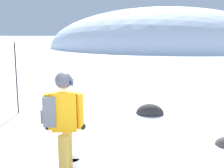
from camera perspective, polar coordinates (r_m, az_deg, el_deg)
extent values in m
ellipsoid|color=white|center=(44.42, 10.11, 7.27)|extent=(33.83, 30.45, 11.74)
cylinder|color=black|center=(5.36, -8.04, -14.68)|extent=(0.28, 0.28, 0.02)
cylinder|color=#BC8E33|center=(4.70, -8.84, -12.80)|extent=(0.15, 0.15, 0.82)
cylinder|color=#BC8E33|center=(4.27, -9.59, -15.32)|extent=(0.15, 0.15, 0.82)
cube|color=#F4A314|center=(4.25, -9.47, -5.36)|extent=(0.39, 0.28, 0.58)
cylinder|color=#F4A314|center=(4.28, -12.53, -5.33)|extent=(0.13, 0.19, 0.57)
cylinder|color=#F4A314|center=(4.22, -6.36, -5.36)|extent=(0.13, 0.19, 0.57)
sphere|color=black|center=(4.40, -12.57, -8.33)|extent=(0.11, 0.11, 0.11)
sphere|color=black|center=(4.33, -5.99, -8.40)|extent=(0.11, 0.11, 0.11)
cube|color=slate|center=(4.27, -12.15, -5.08)|extent=(0.22, 0.31, 0.44)
cube|color=slate|center=(4.31, -13.42, -6.09)|extent=(0.09, 0.21, 0.20)
sphere|color=beige|center=(4.15, -9.64, 0.30)|extent=(0.21, 0.21, 0.21)
sphere|color=#4C4C56|center=(4.15, -9.65, 0.71)|extent=(0.25, 0.25, 0.25)
cube|color=navy|center=(4.14, -7.85, 0.31)|extent=(0.06, 0.17, 0.08)
cylinder|color=black|center=(8.40, -18.52, 0.95)|extent=(0.04, 0.04, 1.96)
cylinder|color=orange|center=(8.31, -18.84, 6.40)|extent=(0.20, 0.20, 0.02)
cone|color=black|center=(8.30, -18.92, 7.91)|extent=(0.04, 0.04, 0.08)
ellipsoid|color=#383333|center=(8.18, 7.55, -5.86)|extent=(0.78, 0.66, 0.55)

